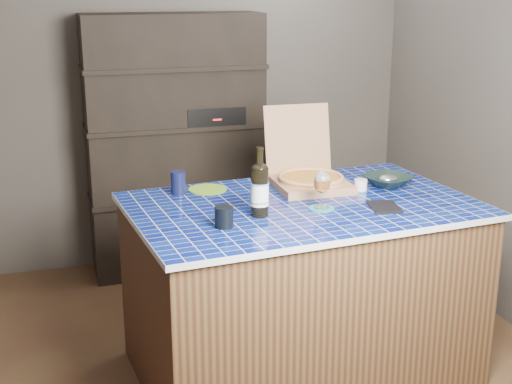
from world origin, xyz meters
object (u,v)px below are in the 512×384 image
object	(u,v)px
kitchen_island	(301,289)
dvd_case	(384,207)
mead_bottle	(260,189)
pizza_box	(309,177)
wine_glass	(322,183)
bowl	(388,181)

from	to	relation	value
kitchen_island	dvd_case	distance (m)	0.62
mead_bottle	dvd_case	world-z (taller)	mead_bottle
pizza_box	dvd_case	bearing A→B (deg)	-63.56
wine_glass	bowl	distance (m)	0.57
kitchen_island	mead_bottle	xyz separation A→B (m)	(-0.26, -0.13, 0.60)
wine_glass	dvd_case	size ratio (longest dim) A/B	0.99
dvd_case	kitchen_island	bearing A→B (deg)	160.78
dvd_case	bowl	world-z (taller)	bowl
kitchen_island	bowl	distance (m)	0.76
wine_glass	bowl	world-z (taller)	wine_glass
wine_glass	dvd_case	world-z (taller)	wine_glass
mead_bottle	wine_glass	size ratio (longest dim) A/B	1.79
mead_bottle	dvd_case	xyz separation A→B (m)	(0.62, -0.07, -0.12)
kitchen_island	mead_bottle	size ratio (longest dim) A/B	5.37
pizza_box	bowl	world-z (taller)	pizza_box
bowl	kitchen_island	bearing A→B (deg)	-164.39
kitchen_island	dvd_case	xyz separation A→B (m)	(0.35, -0.20, 0.47)
wine_glass	kitchen_island	bearing A→B (deg)	115.84
pizza_box	bowl	bearing A→B (deg)	-12.75
pizza_box	dvd_case	distance (m)	0.51
bowl	dvd_case	bearing A→B (deg)	-119.54
wine_glass	pizza_box	bearing A→B (deg)	77.94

